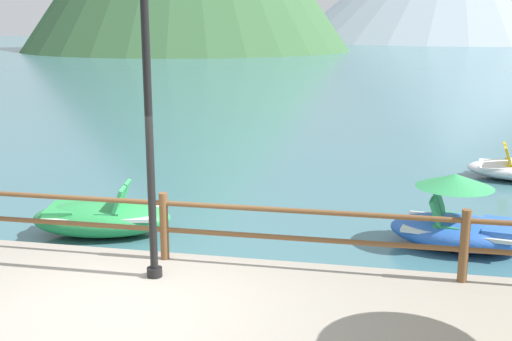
% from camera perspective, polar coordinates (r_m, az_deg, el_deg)
% --- Properties ---
extents(ground_plane, '(200.00, 200.00, 0.00)m').
position_cam_1_polar(ground_plane, '(46.64, 7.99, 8.60)').
color(ground_plane, '#3D6B75').
extents(dock_railing, '(23.92, 0.12, 0.95)m').
position_cam_1_polar(dock_railing, '(8.88, -8.22, -4.33)').
color(dock_railing, brown).
rests_on(dock_railing, promenade_dock).
extents(lamp_post, '(0.28, 0.28, 4.06)m').
position_cam_1_polar(lamp_post, '(7.90, -9.66, 7.32)').
color(lamp_post, black).
rests_on(lamp_post, promenade_dock).
extents(pedal_boat_1, '(2.40, 1.68, 1.23)m').
position_cam_1_polar(pedal_boat_1, '(10.97, 17.61, -4.48)').
color(pedal_boat_1, blue).
rests_on(pedal_boat_1, ground).
extents(pedal_boat_3, '(2.56, 1.64, 0.91)m').
position_cam_1_polar(pedal_boat_3, '(11.40, -13.64, -4.11)').
color(pedal_boat_3, green).
rests_on(pedal_boat_3, ground).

